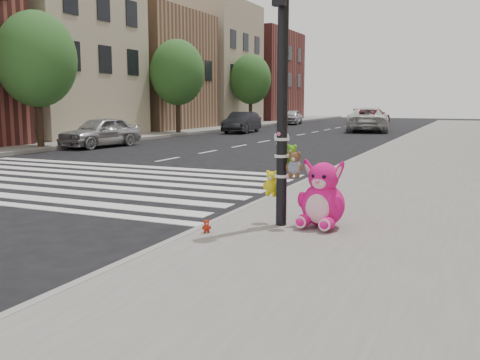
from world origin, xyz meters
The scene contains 20 objects.
ground centered at (0.00, 0.00, 0.00)m, with size 120.00×120.00×0.00m, color black.
sidewalk_near centered at (5.00, 10.00, 0.07)m, with size 7.00×80.00×0.14m, color slate.
sidewalk_far centered at (-13.50, 20.00, 0.07)m, with size 6.00×80.00×0.14m, color slate.
curb_edge centered at (1.55, 10.00, 0.07)m, with size 0.12×80.00×0.15m, color gray.
crosswalk centered at (-4.50, 5.20, 0.01)m, with size 11.00×6.00×0.01m, color silver, non-canonical shape.
bld_far_b centered at (-15.50, 17.00, 5.50)m, with size 6.00×8.00×11.00m, color #BAAC8F.
bld_far_c centered at (-15.50, 26.00, 4.00)m, with size 6.00×8.00×8.00m, color #A27556.
bld_far_d centered at (-15.50, 35.00, 5.00)m, with size 6.00×8.00×10.00m, color tan.
bld_far_e centered at (-15.50, 46.00, 4.50)m, with size 6.00×10.00×9.00m, color brown.
signal_pole centered at (2.61, 1.81, 1.80)m, with size 0.69×0.48×4.00m.
tree_far_a centered at (-11.20, 11.00, 3.65)m, with size 3.20×3.20×5.44m.
tree_far_b centered at (-11.20, 22.00, 3.65)m, with size 3.20×3.20×5.44m.
tree_far_c centered at (-11.20, 33.00, 3.65)m, with size 3.20×3.20×5.44m.
pink_bunny centered at (3.20, 1.93, 0.56)m, with size 0.73×0.80×1.03m.
red_teddy centered at (1.80, 0.90, 0.24)m, with size 0.13×0.09×0.19m, color red, non-canonical shape.
car_silver_far centered at (-9.80, 13.06, 0.66)m, with size 1.56×3.89×1.33m, color #ABACB0.
car_dark_far centered at (-8.48, 25.26, 0.66)m, with size 1.39×3.99×1.32m, color black.
car_white_near centered at (-1.53, 30.05, 0.78)m, with size 2.57×5.58×1.55m, color silver.
car_maroon_near centered at (-3.50, 42.33, 0.70)m, with size 1.95×4.81×1.40m, color #54181D.
car_silver_deep centered at (-9.57, 38.11, 0.64)m, with size 1.52×3.79×1.29m, color #B2B1B6.
Camera 1 is at (5.27, -5.67, 2.00)m, focal length 40.00 mm.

